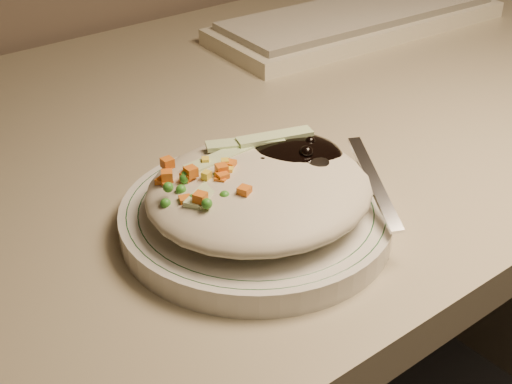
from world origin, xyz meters
TOP-DOWN VIEW (x-y plane):
  - desk at (0.00, 1.38)m, footprint 1.40×0.70m
  - plate at (-0.09, 1.20)m, footprint 0.23×0.23m
  - plate_rim at (-0.09, 1.20)m, footprint 0.22×0.22m
  - meal at (-0.08, 1.20)m, footprint 0.21×0.19m
  - keyboard at (0.35, 1.50)m, footprint 0.46×0.19m

SIDE VIEW (x-z plane):
  - desk at x=0.00m, z-range 0.17..0.91m
  - plate at x=-0.09m, z-range 0.74..0.76m
  - keyboard at x=0.35m, z-range 0.74..0.77m
  - plate_rim at x=-0.09m, z-range 0.76..0.76m
  - meal at x=-0.08m, z-range 0.76..0.81m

